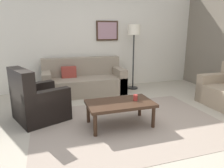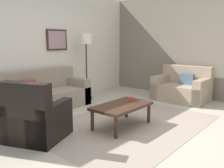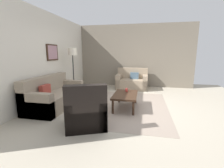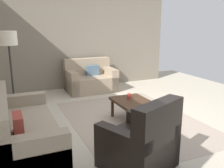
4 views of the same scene
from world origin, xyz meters
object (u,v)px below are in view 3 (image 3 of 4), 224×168
coffee_table (125,96)px  lamp_standing (73,56)px  couch_main (53,96)px  couch_loveseat (132,82)px  armchair_leather (86,113)px  framed_artwork (52,52)px  cup (127,90)px

coffee_table → lamp_standing: 2.57m
couch_main → coffee_table: size_ratio=1.82×
couch_loveseat → armchair_leather: size_ratio=1.26×
coffee_table → lamp_standing: lamp_standing is taller
framed_artwork → lamp_standing: bearing=-35.1°
couch_loveseat → lamp_standing: lamp_standing is taller
cup → framed_artwork: (0.25, 2.49, 1.09)m
couch_loveseat → cup: size_ratio=13.09×
armchair_leather → cup: armchair_leather is taller
couch_main → framed_artwork: size_ratio=3.33×
couch_loveseat → cup: (-2.33, -0.02, 0.16)m
coffee_table → cup: (0.28, -0.00, 0.10)m
cup → armchair_leather: bearing=157.9°
couch_loveseat → cup: couch_loveseat is taller
cup → lamp_standing: lamp_standing is taller
couch_main → coffee_table: bearing=-83.4°
couch_main → coffee_table: (0.24, -2.08, 0.06)m
coffee_table → lamp_standing: (1.12, 2.06, 1.05)m
couch_main → couch_loveseat: size_ratio=1.52×
couch_main → lamp_standing: lamp_standing is taller
armchair_leather → cup: bearing=-22.1°
armchair_leather → lamp_standing: 3.04m
coffee_table → framed_artwork: bearing=78.2°
framed_artwork → couch_loveseat: bearing=-49.9°
armchair_leather → couch_main: bearing=52.4°
couch_main → cup: couch_main is taller
cup → lamp_standing: (0.85, 2.07, 0.95)m
couch_main → couch_loveseat: bearing=-36.0°
couch_loveseat → couch_main: bearing=144.0°
armchair_leather → cup: (1.61, -0.66, 0.15)m
armchair_leather → coffee_table: (1.34, -0.66, 0.05)m
lamp_standing → framed_artwork: bearing=144.9°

